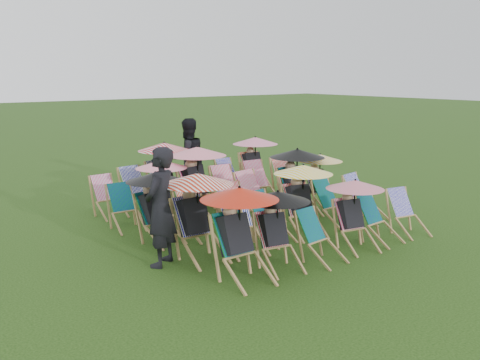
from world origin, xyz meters
TOP-DOWN VIEW (x-y plane):
  - ground at (0.00, 0.00)m, footprint 100.00×100.00m
  - deckchair_0 at (-1.91, -2.19)m, footprint 1.14×1.18m
  - deckchair_1 at (-1.16, -2.14)m, footprint 1.01×1.07m
  - deckchair_2 at (-0.42, -2.34)m, footprint 0.62×0.80m
  - deckchair_3 at (0.52, -2.21)m, footprint 0.99×1.06m
  - deckchair_4 at (1.14, -2.24)m, footprint 0.61×0.81m
  - deckchair_5 at (1.96, -2.25)m, footprint 0.66×0.83m
  - deckchair_6 at (-1.89, -1.05)m, footprint 1.17×1.21m
  - deckchair_7 at (-1.12, -1.18)m, footprint 0.79×0.99m
  - deckchair_8 at (-0.39, -1.07)m, footprint 0.70×0.89m
  - deckchair_9 at (0.37, -1.10)m, footprint 1.10×1.17m
  - deckchair_10 at (1.29, -1.03)m, footprint 0.67×0.88m
  - deckchair_11 at (2.08, -1.15)m, footprint 0.77×0.95m
  - deckchair_12 at (-1.99, 0.12)m, footprint 1.05×1.14m
  - deckchair_13 at (-1.24, -0.01)m, footprint 0.73×0.95m
  - deckchair_14 at (-0.34, 0.02)m, footprint 0.67×0.85m
  - deckchair_15 at (0.30, 0.10)m, footprint 0.82×1.02m
  - deckchair_16 at (1.32, 0.06)m, footprint 1.17×1.22m
  - deckchair_17 at (2.13, 0.17)m, footprint 1.00×1.04m
  - deckchair_18 at (-2.10, 1.22)m, footprint 0.61×0.82m
  - deckchair_19 at (-1.26, 1.30)m, footprint 1.04×1.09m
  - deckchair_20 at (-0.39, 1.25)m, footprint 1.22×1.32m
  - deckchair_21 at (0.39, 1.25)m, footprint 0.69×0.91m
  - deckchair_22 at (1.27, 1.19)m, footprint 0.68×0.92m
  - deckchair_23 at (2.09, 1.18)m, footprint 0.77×0.98m
  - deckchair_24 at (-1.98, 2.30)m, footprint 0.60×0.80m
  - deckchair_25 at (-1.24, 2.36)m, footprint 0.72×0.93m
  - deckchair_26 at (-0.51, 2.46)m, footprint 1.19×1.29m
  - deckchair_27 at (0.34, 2.40)m, footprint 0.99×1.03m
  - deckchair_28 at (1.27, 2.33)m, footprint 0.65×0.86m
  - deckchair_29 at (2.04, 2.40)m, footprint 1.15×1.22m
  - person_left at (-2.51, -0.94)m, footprint 0.81×0.76m
  - person_rear at (0.34, 2.91)m, footprint 0.92×0.72m

SIDE VIEW (x-z plane):
  - ground at x=0.00m, z-range 0.00..0.00m
  - deckchair_2 at x=-0.42m, z-range 0.00..0.81m
  - deckchair_5 at x=1.96m, z-range 0.00..0.82m
  - deckchair_4 at x=1.14m, z-range 0.00..0.83m
  - deckchair_14 at x=-0.34m, z-range 0.00..0.84m
  - deckchair_24 at x=-1.98m, z-range 0.00..0.84m
  - deckchair_18 at x=-2.10m, z-range 0.00..0.85m
  - deckchair_8 at x=-0.39m, z-range 0.00..0.88m
  - deckchair_28 at x=1.27m, z-range 0.00..0.88m
  - deckchair_10 at x=1.29m, z-range 0.00..0.89m
  - deckchair_11 at x=2.08m, z-range 0.00..0.92m
  - deckchair_25 at x=-1.24m, z-range 0.00..0.94m
  - deckchair_21 at x=0.39m, z-range 0.00..0.94m
  - deckchair_22 at x=1.27m, z-range 0.00..0.97m
  - deckchair_13 at x=-1.24m, z-range 0.00..0.97m
  - deckchair_23 at x=2.09m, z-range 0.00..0.97m
  - deckchair_7 at x=-1.12m, z-range 0.00..0.98m
  - deckchair_15 at x=0.30m, z-range 0.00..1.00m
  - deckchair_27 at x=0.34m, z-range 0.03..1.20m
  - deckchair_3 at x=0.52m, z-range 0.03..1.21m
  - deckchair_17 at x=2.13m, z-range 0.03..1.22m
  - deckchair_1 at x=-1.16m, z-range 0.03..1.23m
  - deckchair_19 at x=-1.26m, z-range 0.03..1.27m
  - deckchair_12 at x=-1.99m, z-range 0.03..1.28m
  - deckchair_9 at x=0.37m, z-range 0.04..1.34m
  - deckchair_0 at x=-1.91m, z-range 0.04..1.39m
  - deckchair_29 at x=2.04m, z-range 0.04..1.40m
  - deckchair_16 at x=1.32m, z-range 0.04..1.42m
  - deckchair_6 at x=-1.89m, z-range 0.04..1.43m
  - deckchair_26 at x=-0.51m, z-range 0.04..1.45m
  - deckchair_20 at x=-0.39m, z-range 0.04..1.48m
  - person_left at x=-2.51m, z-range 0.00..1.87m
  - person_rear at x=0.34m, z-range 0.00..1.90m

